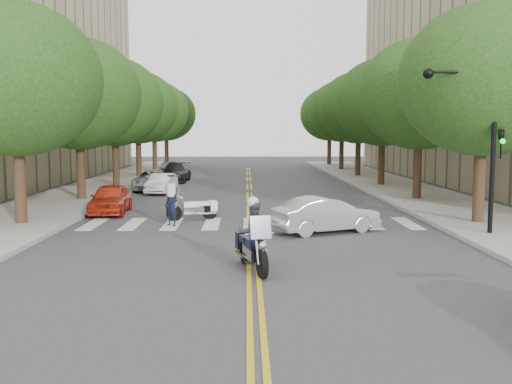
{
  "coord_description": "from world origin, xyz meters",
  "views": [
    {
      "loc": [
        -0.18,
        -15.73,
        3.59
      ],
      "look_at": [
        0.19,
        6.16,
        1.3
      ],
      "focal_mm": 40.0,
      "sensor_mm": 36.0,
      "label": 1
    }
  ],
  "objects_px": {
    "motorcycle_parked": "(197,208)",
    "officer_standing": "(171,205)",
    "motorcycle_police": "(252,237)",
    "convertible": "(326,215)"
  },
  "relations": [
    {
      "from": "motorcycle_police",
      "to": "convertible",
      "type": "xyz_separation_m",
      "value": [
        2.71,
        5.54,
        -0.22
      ]
    },
    {
      "from": "motorcycle_police",
      "to": "officer_standing",
      "type": "distance_m",
      "value": 7.72
    },
    {
      "from": "officer_standing",
      "to": "convertible",
      "type": "height_order",
      "value": "officer_standing"
    },
    {
      "from": "motorcycle_parked",
      "to": "officer_standing",
      "type": "xyz_separation_m",
      "value": [
        -0.83,
        -1.51,
        0.32
      ]
    },
    {
      "from": "motorcycle_parked",
      "to": "officer_standing",
      "type": "bearing_deg",
      "value": 131.78
    },
    {
      "from": "motorcycle_police",
      "to": "motorcycle_parked",
      "type": "relative_size",
      "value": 1.14
    },
    {
      "from": "motorcycle_police",
      "to": "officer_standing",
      "type": "relative_size",
      "value": 1.48
    },
    {
      "from": "motorcycle_police",
      "to": "convertible",
      "type": "distance_m",
      "value": 6.17
    },
    {
      "from": "motorcycle_parked",
      "to": "convertible",
      "type": "distance_m",
      "value": 5.8
    },
    {
      "from": "motorcycle_parked",
      "to": "motorcycle_police",
      "type": "bearing_deg",
      "value": 174.99
    }
  ]
}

